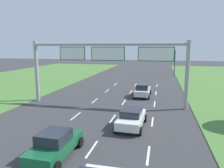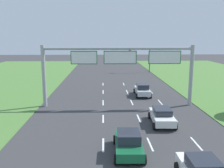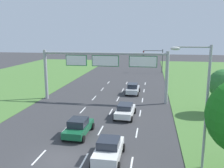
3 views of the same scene
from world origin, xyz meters
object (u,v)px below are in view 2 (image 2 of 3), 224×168
Objects in this scene: car_mid_lane at (128,143)px; car_near_red at (162,116)px; traffic_light_mast at (141,55)px; car_lead_silver at (142,90)px; sign_gantry at (121,63)px.

car_near_red is at bearing 59.39° from car_mid_lane.
car_lead_silver is at bearing -98.10° from traffic_light_mast.
car_near_red is 0.99× the size of car_lead_silver.
car_lead_silver is 7.25m from sign_gantry.
traffic_light_mast is at bearing 82.00° from car_mid_lane.
sign_gantry reaches higher than traffic_light_mast.
car_lead_silver is 1.01× the size of car_mid_lane.
car_lead_silver is 0.76× the size of traffic_light_mast.
sign_gantry reaches higher than car_near_red.
car_mid_lane reaches higher than car_near_red.
car_mid_lane is (-3.61, -16.95, -0.03)m from car_lead_silver.
sign_gantry is at bearing -103.37° from traffic_light_mast.
car_near_red is 6.84m from car_mid_lane.
car_mid_lane is 0.75× the size of traffic_light_mast.
sign_gantry is at bearing -123.24° from car_lead_silver.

